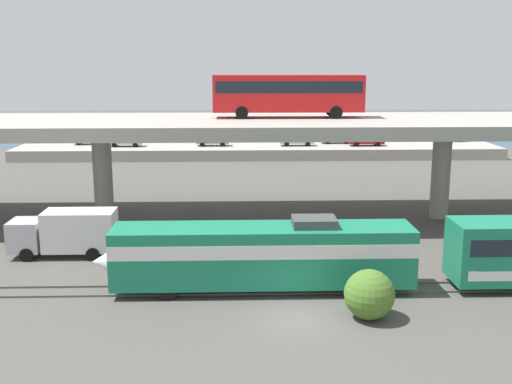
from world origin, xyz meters
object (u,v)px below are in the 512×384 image
(parked_car_1, at_px, (90,139))
(parked_car_3, at_px, (296,140))
(parked_car_0, at_px, (449,136))
(parked_car_2, at_px, (336,138))
(train_locomotive, at_px, (248,253))
(parked_car_6, at_px, (213,140))
(parked_car_4, at_px, (366,140))
(service_truck_west, at_px, (67,232))
(transit_bus_on_overpass, at_px, (288,92))
(parked_car_5, at_px, (125,141))

(parked_car_1, xyz_separation_m, parked_car_3, (27.72, -2.15, -0.00))
(parked_car_3, bearing_deg, parked_car_0, 9.70)
(parked_car_1, bearing_deg, parked_car_2, -179.86)
(train_locomotive, xyz_separation_m, parked_car_2, (13.09, 51.12, 0.01))
(parked_car_0, relative_size, parked_car_6, 1.06)
(parked_car_0, distance_m, parked_car_4, 13.11)
(service_truck_west, distance_m, parked_car_1, 45.25)
(parked_car_0, bearing_deg, parked_car_3, -170.30)
(train_locomotive, distance_m, transit_bus_on_overpass, 19.28)
(parked_car_0, distance_m, parked_car_3, 22.05)
(parked_car_1, bearing_deg, service_truck_west, 100.92)
(parked_car_0, bearing_deg, transit_bus_on_overpass, -125.85)
(transit_bus_on_overpass, height_order, parked_car_5, transit_bus_on_overpass)
(parked_car_2, bearing_deg, transit_bus_on_overpass, -105.70)
(parked_car_3, relative_size, parked_car_6, 1.06)
(parked_car_0, relative_size, parked_car_4, 0.99)
(transit_bus_on_overpass, distance_m, parked_car_0, 44.39)
(service_truck_west, bearing_deg, parked_car_2, -119.16)
(service_truck_west, relative_size, parked_car_6, 1.59)
(parked_car_0, height_order, parked_car_3, same)
(parked_car_0, bearing_deg, parked_car_2, -174.73)
(parked_car_4, distance_m, parked_car_5, 31.85)
(transit_bus_on_overpass, height_order, parked_car_0, transit_bus_on_overpass)
(parked_car_0, relative_size, parked_car_3, 1.00)
(parked_car_5, distance_m, parked_car_6, 11.51)
(parked_car_3, bearing_deg, parked_car_6, 178.97)
(transit_bus_on_overpass, bearing_deg, parked_car_4, -112.63)
(transit_bus_on_overpass, distance_m, parked_car_1, 42.17)
(parked_car_2, xyz_separation_m, parked_car_4, (3.55, -2.53, 0.00))
(transit_bus_on_overpass, distance_m, parked_car_2, 36.12)
(train_locomotive, relative_size, parked_car_0, 3.93)
(parked_car_6, bearing_deg, parked_car_3, 178.97)
(train_locomotive, xyz_separation_m, service_truck_west, (-11.75, 6.61, -0.55))
(transit_bus_on_overpass, xyz_separation_m, parked_car_6, (-7.25, 31.89, -7.94))
(train_locomotive, xyz_separation_m, parked_car_6, (-3.70, 49.08, 0.01))
(parked_car_0, bearing_deg, parked_car_4, -162.21)
(parked_car_0, distance_m, parked_car_6, 33.01)
(parked_car_2, bearing_deg, service_truck_west, -119.16)
(parked_car_2, height_order, parked_car_4, same)
(service_truck_west, bearing_deg, train_locomotive, 150.64)
(service_truck_west, bearing_deg, parked_car_3, -114.36)
(parked_car_2, relative_size, parked_car_6, 1.01)
(parked_car_1, height_order, parked_car_4, same)
(transit_bus_on_overpass, bearing_deg, parked_car_6, -77.19)
(train_locomotive, relative_size, transit_bus_on_overpass, 1.48)
(service_truck_west, xyz_separation_m, parked_car_6, (8.05, 42.48, 0.56))
(parked_car_2, bearing_deg, parked_car_5, -175.40)
(parked_car_2, distance_m, parked_car_6, 16.91)
(service_truck_west, relative_size, parked_car_0, 1.51)
(service_truck_west, xyz_separation_m, parked_car_2, (24.83, 44.51, 0.56))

